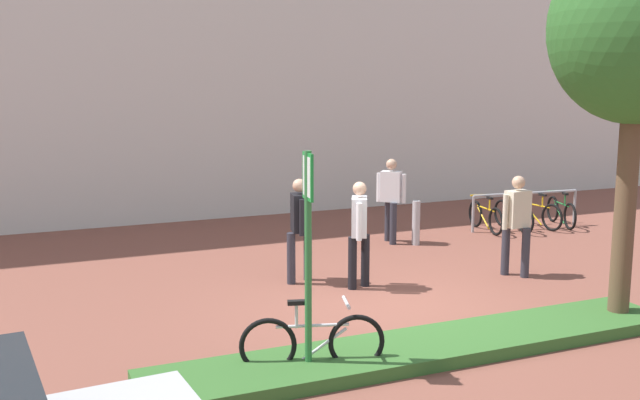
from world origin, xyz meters
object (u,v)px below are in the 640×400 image
(bike_at_sign, at_px, (313,342))
(bike_rack_cluster, at_px, (524,213))
(person_casual_tan, at_px, (517,219))
(person_suited_dark, at_px, (299,223))
(person_shirt_white, at_px, (391,195))
(person_shirt_blue, at_px, (359,228))
(tree_sidewalk, at_px, (638,30))
(bollard_steel, at_px, (416,223))
(parking_sign_post, at_px, (308,231))

(bike_at_sign, xyz_separation_m, bike_rack_cluster, (7.44, 5.58, -0.00))
(bike_at_sign, relative_size, bike_rack_cluster, 0.62)
(person_casual_tan, bearing_deg, person_suited_dark, 162.48)
(person_suited_dark, distance_m, person_shirt_white, 3.41)
(person_suited_dark, relative_size, person_shirt_white, 1.00)
(bike_at_sign, height_order, person_shirt_white, person_shirt_white)
(person_shirt_blue, xyz_separation_m, person_casual_tan, (2.75, -0.42, 0.00))
(person_casual_tan, bearing_deg, tree_sidewalk, -94.48)
(tree_sidewalk, relative_size, person_suited_dark, 3.05)
(bollard_steel, relative_size, person_shirt_blue, 0.52)
(person_suited_dark, bearing_deg, bollard_steel, 26.86)
(tree_sidewalk, height_order, bike_at_sign, tree_sidewalk)
(bike_rack_cluster, height_order, bollard_steel, bollard_steel)
(bike_at_sign, distance_m, person_shirt_white, 6.86)
(person_shirt_blue, bearing_deg, person_suited_dark, 137.51)
(tree_sidewalk, xyz_separation_m, person_suited_dark, (-3.30, 3.60, -2.96))
(parking_sign_post, distance_m, person_casual_tan, 5.47)
(tree_sidewalk, distance_m, bike_rack_cluster, 7.29)
(tree_sidewalk, height_order, person_shirt_white, tree_sidewalk)
(bike_at_sign, relative_size, person_casual_tan, 0.95)
(tree_sidewalk, bearing_deg, parking_sign_post, 179.96)
(parking_sign_post, bearing_deg, person_casual_tan, 27.38)
(parking_sign_post, height_order, person_shirt_white, parking_sign_post)
(bike_at_sign, relative_size, person_shirt_white, 0.95)
(tree_sidewalk, relative_size, bollard_steel, 5.82)
(bollard_steel, bearing_deg, bike_rack_cluster, 8.30)
(bike_rack_cluster, distance_m, person_shirt_blue, 6.13)
(bike_at_sign, bearing_deg, tree_sidewalk, -0.80)
(person_suited_dark, bearing_deg, person_shirt_white, 35.47)
(bike_at_sign, height_order, bike_rack_cluster, bike_at_sign)
(bike_at_sign, height_order, person_casual_tan, person_casual_tan)
(parking_sign_post, distance_m, bike_rack_cluster, 9.49)
(bike_at_sign, distance_m, person_suited_dark, 3.80)
(person_shirt_white, bearing_deg, person_casual_tan, -76.90)
(tree_sidewalk, relative_size, parking_sign_post, 2.05)
(bike_at_sign, bearing_deg, parking_sign_post, -142.51)
(parking_sign_post, xyz_separation_m, person_shirt_blue, (2.07, 2.91, -0.68))
(parking_sign_post, height_order, bollard_steel, parking_sign_post)
(bollard_steel, height_order, person_shirt_white, person_shirt_white)
(tree_sidewalk, bearing_deg, person_shirt_white, 95.34)
(person_casual_tan, height_order, person_shirt_white, same)
(person_casual_tan, bearing_deg, bike_rack_cluster, 49.33)
(person_shirt_blue, bearing_deg, parking_sign_post, -125.38)
(tree_sidewalk, relative_size, bike_rack_cluster, 1.98)
(bollard_steel, relative_size, person_shirt_white, 0.52)
(bollard_steel, bearing_deg, parking_sign_post, -130.70)
(person_suited_dark, xyz_separation_m, person_shirt_blue, (0.75, -0.69, 0.00))
(person_suited_dark, height_order, person_shirt_blue, same)
(tree_sidewalk, bearing_deg, person_shirt_blue, 131.21)
(bike_rack_cluster, relative_size, bollard_steel, 2.94)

